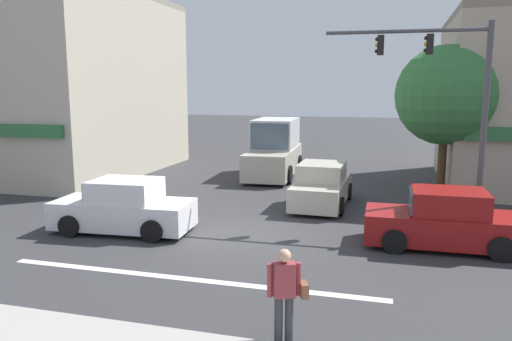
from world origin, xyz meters
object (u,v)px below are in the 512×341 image
sedan_crossing_rightbound (124,208)px  sedan_parked_curbside (444,222)px  pedestrian_foreground_with_bag (286,291)px  street_tree (446,95)px  sedan_approaching_near (322,186)px  utility_pole_near_left (76,93)px  traffic_light_mast (452,90)px  box_truck_waiting_far (275,150)px

sedan_crossing_rightbound → sedan_parked_curbside: 9.13m
pedestrian_foreground_with_bag → street_tree: bearing=74.9°
sedan_approaching_near → utility_pole_near_left: bearing=179.9°
street_tree → sedan_crossing_rightbound: size_ratio=1.40×
traffic_light_mast → box_truck_waiting_far: traffic_light_mast is taller
traffic_light_mast → street_tree: bearing=86.9°
street_tree → sedan_approaching_near: 6.02m
traffic_light_mast → pedestrian_foreground_with_bag: bearing=-110.5°
box_truck_waiting_far → pedestrian_foreground_with_bag: 16.21m
utility_pole_near_left → box_truck_waiting_far: bearing=38.6°
sedan_parked_curbside → sedan_approaching_near: bearing=134.5°
sedan_parked_curbside → pedestrian_foreground_with_bag: 6.90m
sedan_crossing_rightbound → pedestrian_foreground_with_bag: 8.02m
sedan_crossing_rightbound → box_truck_waiting_far: 10.69m
street_tree → traffic_light_mast: bearing=-93.1°
street_tree → box_truck_waiting_far: bearing=158.7°
street_tree → sedan_crossing_rightbound: street_tree is taller
traffic_light_mast → sedan_approaching_near: 5.54m
street_tree → sedan_approaching_near: size_ratio=1.42×
traffic_light_mast → pedestrian_foreground_with_bag: traffic_light_mast is taller
sedan_parked_curbside → box_truck_waiting_far: 11.80m
utility_pole_near_left → traffic_light_mast: bearing=-6.0°
utility_pole_near_left → sedan_parked_curbside: 14.85m
street_tree → sedan_approaching_near: (-4.29, -2.70, -3.25)m
sedan_parked_curbside → pedestrian_foreground_with_bag: (-3.02, -6.20, 0.24)m
utility_pole_near_left → pedestrian_foreground_with_bag: size_ratio=4.66×
sedan_crossing_rightbound → box_truck_waiting_far: size_ratio=0.74×
sedan_approaching_near → box_truck_waiting_far: (-3.10, 5.59, 0.54)m
sedan_approaching_near → sedan_crossing_rightbound: (-5.22, -4.88, 0.00)m
street_tree → pedestrian_foreground_with_bag: street_tree is taller
traffic_light_mast → box_truck_waiting_far: (-7.18, 7.05, -2.92)m
sedan_approaching_near → sedan_crossing_rightbound: same height
street_tree → utility_pole_near_left: (-14.37, -2.68, 0.08)m
pedestrian_foreground_with_bag → sedan_approaching_near: bearing=94.7°
sedan_parked_curbside → traffic_light_mast: bearing=85.0°
street_tree → box_truck_waiting_far: (-7.40, 2.89, -2.71)m
traffic_light_mast → sedan_approaching_near: size_ratio=1.50×
sedan_crossing_rightbound → sedan_parked_curbside: same height
sedan_parked_curbside → box_truck_waiting_far: size_ratio=0.72×
sedan_parked_curbside → box_truck_waiting_far: (-6.96, 9.52, 0.54)m
street_tree → utility_pole_near_left: utility_pole_near_left is taller
street_tree → box_truck_waiting_far: size_ratio=1.03×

